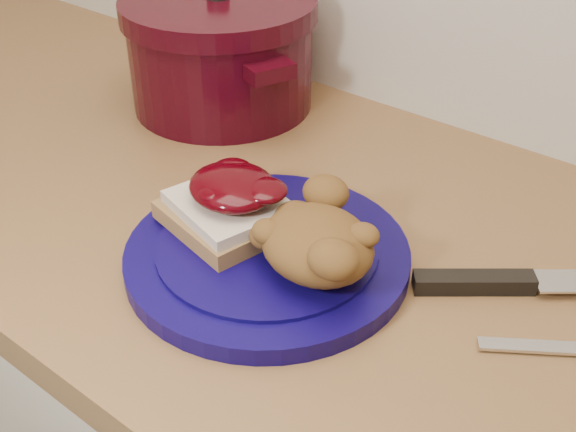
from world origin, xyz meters
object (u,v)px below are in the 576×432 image
Objects in this scene: plate at (267,256)px; dutch_oven at (221,52)px; pepper_grinder at (215,32)px; chef_knife at (517,282)px.

dutch_oven is (-0.28, 0.24, 0.07)m from plate.
pepper_grinder reaches higher than plate.
chef_knife is at bearing -18.28° from pepper_grinder.
chef_knife is 0.51m from dutch_oven.
plate is 0.46m from pepper_grinder.
plate is 0.83× the size of dutch_oven.
dutch_oven is 0.09m from pepper_grinder.
pepper_grinder is (-0.07, 0.06, -0.00)m from dutch_oven.
pepper_grinder is at bearing 138.54° from dutch_oven.
plate is 1.10× the size of chef_knife.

